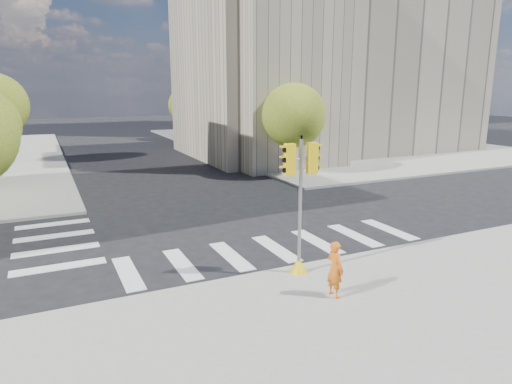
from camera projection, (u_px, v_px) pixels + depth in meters
The scene contains 11 objects.
ground at pixel (255, 233), 18.78m from camera, with size 160.00×160.00×0.00m, color black.
sidewalk_far_right at pixel (319, 141), 50.00m from camera, with size 28.00×40.00×0.15m, color gray.
civic_building at pixel (322, 71), 40.49m from camera, with size 26.00×16.00×19.39m.
office_tower at pixel (270, 18), 61.57m from camera, with size 20.00×18.00×30.00m, color #9EA0A3.
tree_re_near at pixel (294, 116), 29.80m from camera, with size 4.20×4.20×6.16m.
tree_re_mid at pixel (226, 105), 40.30m from camera, with size 4.60×4.60×6.66m.
tree_re_far at pixel (186, 105), 50.98m from camera, with size 4.00×4.00×5.88m.
lamp_near at pixel (272, 105), 33.42m from camera, with size 0.35×0.18×8.11m.
lamp_far at pixel (208, 100), 45.75m from camera, with size 0.35×0.18×8.11m.
traffic_signal at pixel (300, 217), 14.01m from camera, with size 1.07×0.56×4.33m.
photographer at pixel (335, 269), 12.63m from camera, with size 0.59×0.38×1.61m, color orange.
Camera 1 is at (-7.65, -16.21, 5.87)m, focal length 32.00 mm.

